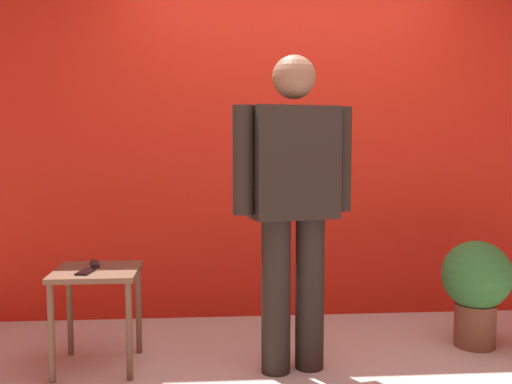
# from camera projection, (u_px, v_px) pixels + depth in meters

# --- Properties ---
(back_wall_red) EXTENTS (5.65, 0.12, 2.94)m
(back_wall_red) POSITION_uv_depth(u_px,v_px,m) (287.00, 121.00, 4.37)
(back_wall_red) COLOR red
(back_wall_red) RESTS_ON ground_plane
(standing_person) EXTENTS (0.71, 0.34, 1.80)m
(standing_person) POSITION_uv_depth(u_px,v_px,m) (293.00, 197.00, 3.30)
(standing_person) COLOR black
(standing_person) RESTS_ON ground_plane
(side_table) EXTENTS (0.48, 0.48, 0.58)m
(side_table) POSITION_uv_depth(u_px,v_px,m) (97.00, 286.00, 3.39)
(side_table) COLOR brown
(side_table) RESTS_ON ground_plane
(cell_phone) EXTENTS (0.09, 0.15, 0.01)m
(cell_phone) POSITION_uv_depth(u_px,v_px,m) (85.00, 272.00, 3.29)
(cell_phone) COLOR black
(cell_phone) RESTS_ON side_table
(tv_remote) EXTENTS (0.08, 0.18, 0.02)m
(tv_remote) POSITION_uv_depth(u_px,v_px,m) (95.00, 264.00, 3.48)
(tv_remote) COLOR black
(tv_remote) RESTS_ON side_table
(potted_plant) EXTENTS (0.44, 0.44, 0.69)m
(potted_plant) POSITION_uv_depth(u_px,v_px,m) (476.00, 284.00, 3.74)
(potted_plant) COLOR brown
(potted_plant) RESTS_ON ground_plane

